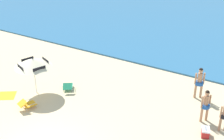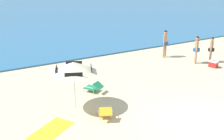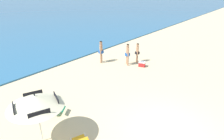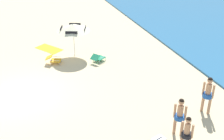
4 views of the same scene
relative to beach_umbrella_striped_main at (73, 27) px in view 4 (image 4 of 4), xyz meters
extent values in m
plane|color=#D1BA8E|center=(3.70, -3.59, -1.84)|extent=(800.00, 800.00, 0.00)
cylinder|color=silver|center=(0.00, 0.00, -0.81)|extent=(0.04, 0.04, 2.07)
cone|color=beige|center=(0.00, 0.00, 0.00)|extent=(2.84, 2.85, 0.49)
cube|color=black|center=(0.28, 0.67, -0.10)|extent=(0.67, 0.30, 0.25)
cube|color=black|center=(-0.67, 0.28, -0.10)|extent=(0.30, 0.67, 0.25)
cube|color=black|center=(-0.28, -0.67, -0.10)|extent=(0.67, 0.30, 0.25)
cube|color=black|center=(0.67, -0.28, -0.10)|extent=(0.30, 0.67, 0.25)
sphere|color=black|center=(0.00, 0.00, 0.26)|extent=(0.06, 0.06, 0.06)
cube|color=#1E7F56|center=(1.31, 1.20, -1.64)|extent=(0.76, 0.79, 0.04)
cube|color=#1E7F56|center=(1.54, 0.85, -1.45)|extent=(0.61, 0.58, 0.27)
cylinder|color=silver|center=(0.95, 1.30, -1.75)|extent=(0.03, 0.03, 0.18)
cylinder|color=silver|center=(1.36, 1.57, -1.75)|extent=(0.03, 0.03, 0.18)
cylinder|color=silver|center=(1.26, 0.83, -1.75)|extent=(0.03, 0.03, 0.18)
cylinder|color=silver|center=(1.67, 1.09, -1.75)|extent=(0.03, 0.03, 0.18)
cylinder|color=silver|center=(1.08, 1.05, -1.52)|extent=(0.31, 0.47, 0.02)
cylinder|color=silver|center=(1.55, 1.35, -1.52)|extent=(0.31, 0.47, 0.02)
cube|color=gold|center=(0.75, -1.34, -1.64)|extent=(0.71, 0.75, 0.04)
cube|color=gold|center=(0.60, -1.70, -1.44)|extent=(0.61, 0.55, 0.21)
cylinder|color=silver|center=(0.63, -0.98, -1.75)|extent=(0.03, 0.03, 0.18)
cylinder|color=silver|center=(1.09, -1.17, -1.75)|extent=(0.03, 0.03, 0.18)
cylinder|color=silver|center=(0.42, -1.51, -1.75)|extent=(0.03, 0.03, 0.18)
cylinder|color=silver|center=(0.87, -1.70, -1.75)|extent=(0.03, 0.03, 0.18)
cylinder|color=silver|center=(0.49, -1.23, -1.52)|extent=(0.23, 0.51, 0.02)
cylinder|color=silver|center=(1.01, -1.45, -1.52)|extent=(0.23, 0.51, 0.02)
cylinder|color=tan|center=(7.86, 3.92, -1.40)|extent=(0.13, 0.13, 0.88)
cylinder|color=tan|center=(8.13, 4.08, -1.40)|extent=(0.13, 0.13, 0.88)
cylinder|color=#1E51A3|center=(7.99, 4.00, -0.94)|extent=(0.44, 0.44, 0.18)
cylinder|color=tan|center=(7.99, 4.00, -0.65)|extent=(0.24, 0.24, 0.62)
cylinder|color=tan|center=(7.80, 3.89, -0.67)|extent=(0.10, 0.10, 0.66)
cylinder|color=tan|center=(8.18, 4.11, -0.67)|extent=(0.10, 0.10, 0.66)
sphere|color=tan|center=(7.99, 4.00, -0.19)|extent=(0.24, 0.24, 0.24)
sphere|color=black|center=(7.99, 4.00, -0.16)|extent=(0.22, 0.22, 0.22)
cylinder|color=tan|center=(8.98, 2.14, -1.42)|extent=(0.12, 0.12, 0.84)
cylinder|color=tan|center=(8.78, 1.92, -1.42)|extent=(0.12, 0.12, 0.84)
cylinder|color=#1E51A3|center=(8.88, 2.03, -0.98)|extent=(0.42, 0.42, 0.18)
cylinder|color=tan|center=(8.88, 2.03, -0.71)|extent=(0.23, 0.23, 0.60)
cylinder|color=tan|center=(9.02, 2.19, -0.72)|extent=(0.09, 0.09, 0.63)
cylinder|color=tan|center=(8.74, 1.87, -0.72)|extent=(0.09, 0.09, 0.63)
sphere|color=tan|center=(8.88, 2.03, -0.26)|extent=(0.23, 0.23, 0.23)
sphere|color=black|center=(8.88, 2.03, -0.23)|extent=(0.21, 0.21, 0.21)
cylinder|color=black|center=(9.85, 1.73, -1.04)|extent=(0.39, 0.39, 0.16)
cylinder|color=tan|center=(9.85, 1.73, -0.78)|extent=(0.22, 0.22, 0.56)
cylinder|color=tan|center=(10.00, 1.86, -0.80)|extent=(0.09, 0.09, 0.59)
cylinder|color=tan|center=(9.70, 1.61, -0.80)|extent=(0.09, 0.09, 0.59)
sphere|color=tan|center=(9.85, 1.73, -0.36)|extent=(0.21, 0.21, 0.21)
sphere|color=black|center=(9.85, 1.73, -0.34)|extent=(0.20, 0.20, 0.20)
cube|color=white|center=(9.28, 0.92, -1.48)|extent=(0.48, 0.58, 0.08)
cylinder|color=black|center=(9.28, 0.92, -1.43)|extent=(0.12, 0.33, 0.02)
cube|color=gold|center=(-1.54, -1.36, -1.84)|extent=(2.00, 1.74, 0.01)
camera|label=1|loc=(11.52, -11.40, 7.57)|focal=51.89mm
camera|label=2|loc=(-4.25, -11.04, 4.13)|focal=47.97mm
camera|label=3|loc=(-2.77, -5.73, 3.68)|focal=30.14mm
camera|label=4|loc=(17.05, -3.89, 6.29)|focal=48.65mm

